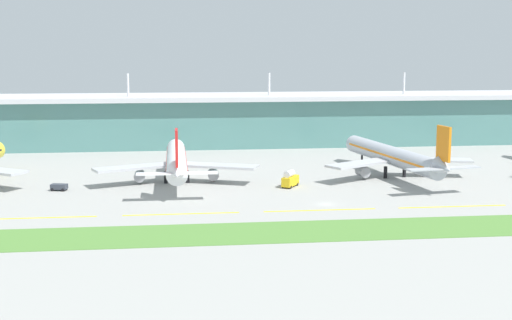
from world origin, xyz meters
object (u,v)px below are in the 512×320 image
airliner_near_middle (176,161)px  fuel_truck (290,179)px  airliner_far_middle (393,156)px  pushback_tug (59,187)px

airliner_near_middle → fuel_truck: (32.35, -11.19, -4.19)m
airliner_far_middle → fuel_truck: bearing=-160.3°
airliner_near_middle → airliner_far_middle: bearing=0.9°
airliner_near_middle → pushback_tug: bearing=-165.0°
pushback_tug → airliner_far_middle: bearing=5.7°
airliner_near_middle → fuel_truck: size_ratio=8.38×
airliner_far_middle → fuel_truck: (-34.35, -12.27, -4.19)m
airliner_far_middle → airliner_near_middle: bearing=-179.1°
airliner_near_middle → pushback_tug: 34.41m
airliner_near_middle → pushback_tug: airliner_near_middle is taller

